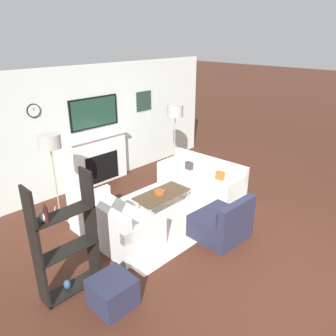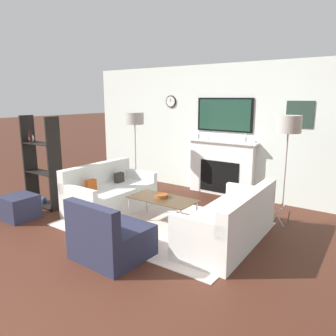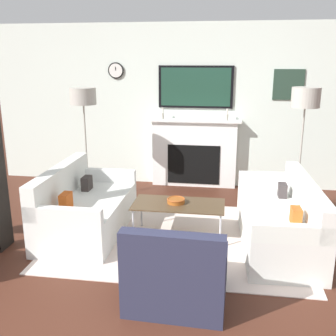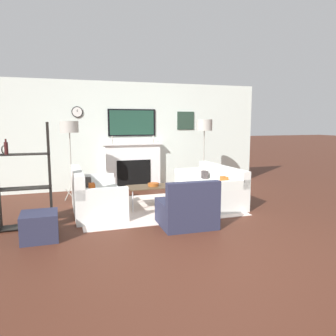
{
  "view_description": "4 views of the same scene",
  "coord_description": "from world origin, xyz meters",
  "px_view_note": "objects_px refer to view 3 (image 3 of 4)",
  "views": [
    {
      "loc": [
        -3.98,
        -1.53,
        3.32
      ],
      "look_at": [
        0.25,
        2.6,
        0.87
      ],
      "focal_mm": 35.0,
      "sensor_mm": 36.0,
      "label": 1
    },
    {
      "loc": [
        3.02,
        -1.54,
        2.03
      ],
      "look_at": [
        0.03,
        2.62,
        0.92
      ],
      "focal_mm": 35.0,
      "sensor_mm": 36.0,
      "label": 2
    },
    {
      "loc": [
        0.53,
        -1.92,
        2.13
      ],
      "look_at": [
        -0.17,
        2.7,
        0.83
      ],
      "focal_mm": 42.0,
      "sensor_mm": 36.0,
      "label": 3
    },
    {
      "loc": [
        -1.82,
        -3.65,
        1.72
      ],
      "look_at": [
        0.31,
        2.68,
        0.76
      ],
      "focal_mm": 35.0,
      "sensor_mm": 36.0,
      "label": 4
    }
  ],
  "objects_px": {
    "couch_left": "(84,210)",
    "coffee_table": "(179,206)",
    "decorative_bowl": "(176,200)",
    "armchair": "(177,275)",
    "floor_lamp_left": "(83,98)",
    "couch_right": "(280,221)",
    "floor_lamp_right": "(306,99)"
  },
  "relations": [
    {
      "from": "couch_left",
      "to": "coffee_table",
      "type": "distance_m",
      "value": 1.2
    },
    {
      "from": "couch_left",
      "to": "decorative_bowl",
      "type": "distance_m",
      "value": 1.18
    },
    {
      "from": "armchair",
      "to": "coffee_table",
      "type": "distance_m",
      "value": 1.34
    },
    {
      "from": "decorative_bowl",
      "to": "floor_lamp_left",
      "type": "xyz_separation_m",
      "value": [
        -1.53,
        1.12,
        1.1
      ]
    },
    {
      "from": "couch_left",
      "to": "armchair",
      "type": "relative_size",
      "value": 1.81
    },
    {
      "from": "coffee_table",
      "to": "armchair",
      "type": "bearing_deg",
      "value": -83.46
    },
    {
      "from": "coffee_table",
      "to": "decorative_bowl",
      "type": "xyz_separation_m",
      "value": [
        -0.03,
        0.03,
        0.06
      ]
    },
    {
      "from": "couch_right",
      "to": "coffee_table",
      "type": "bearing_deg",
      "value": 179.21
    },
    {
      "from": "armchair",
      "to": "couch_right",
      "type": "bearing_deg",
      "value": 51.16
    },
    {
      "from": "decorative_bowl",
      "to": "floor_lamp_left",
      "type": "relative_size",
      "value": 0.13
    },
    {
      "from": "decorative_bowl",
      "to": "couch_right",
      "type": "bearing_deg",
      "value": -1.96
    },
    {
      "from": "couch_right",
      "to": "floor_lamp_left",
      "type": "height_order",
      "value": "floor_lamp_left"
    },
    {
      "from": "coffee_table",
      "to": "decorative_bowl",
      "type": "relative_size",
      "value": 4.94
    },
    {
      "from": "couch_left",
      "to": "armchair",
      "type": "height_order",
      "value": "couch_left"
    },
    {
      "from": "couch_right",
      "to": "decorative_bowl",
      "type": "relative_size",
      "value": 8.46
    },
    {
      "from": "armchair",
      "to": "floor_lamp_right",
      "type": "relative_size",
      "value": 0.51
    },
    {
      "from": "couch_right",
      "to": "floor_lamp_left",
      "type": "distance_m",
      "value": 3.27
    },
    {
      "from": "decorative_bowl",
      "to": "floor_lamp_left",
      "type": "distance_m",
      "value": 2.19
    },
    {
      "from": "coffee_table",
      "to": "floor_lamp_right",
      "type": "xyz_separation_m",
      "value": [
        1.58,
        1.15,
        1.19
      ]
    },
    {
      "from": "couch_right",
      "to": "coffee_table",
      "type": "xyz_separation_m",
      "value": [
        -1.21,
        0.02,
        0.12
      ]
    },
    {
      "from": "coffee_table",
      "to": "floor_lamp_right",
      "type": "bearing_deg",
      "value": 35.9
    },
    {
      "from": "couch_right",
      "to": "decorative_bowl",
      "type": "distance_m",
      "value": 1.25
    },
    {
      "from": "couch_right",
      "to": "decorative_bowl",
      "type": "bearing_deg",
      "value": 178.04
    },
    {
      "from": "couch_left",
      "to": "couch_right",
      "type": "relative_size",
      "value": 0.85
    },
    {
      "from": "floor_lamp_right",
      "to": "floor_lamp_left",
      "type": "bearing_deg",
      "value": 180.0
    },
    {
      "from": "couch_left",
      "to": "couch_right",
      "type": "xyz_separation_m",
      "value": [
        2.4,
        0.0,
        -0.0
      ]
    },
    {
      "from": "armchair",
      "to": "decorative_bowl",
      "type": "relative_size",
      "value": 3.98
    },
    {
      "from": "decorative_bowl",
      "to": "floor_lamp_right",
      "type": "distance_m",
      "value": 2.27
    },
    {
      "from": "coffee_table",
      "to": "floor_lamp_left",
      "type": "bearing_deg",
      "value": 143.75
    },
    {
      "from": "armchair",
      "to": "couch_left",
      "type": "bearing_deg",
      "value": 135.87
    },
    {
      "from": "decorative_bowl",
      "to": "floor_lamp_right",
      "type": "relative_size",
      "value": 0.13
    },
    {
      "from": "couch_right",
      "to": "floor_lamp_right",
      "type": "relative_size",
      "value": 1.07
    }
  ]
}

